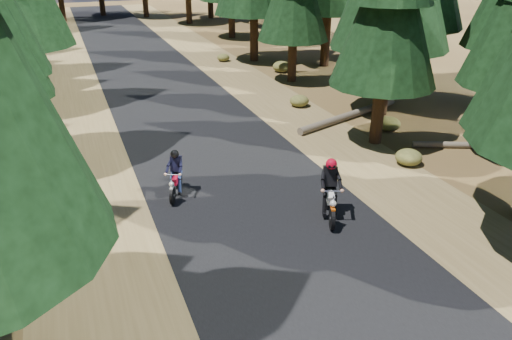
{
  "coord_description": "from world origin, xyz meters",
  "views": [
    {
      "loc": [
        -4.66,
        -10.53,
        7.0
      ],
      "look_at": [
        0.0,
        1.5,
        1.1
      ],
      "focal_mm": 35.0,
      "sensor_mm": 36.0,
      "label": 1
    }
  ],
  "objects": [
    {
      "name": "rider_lead",
      "position": [
        1.61,
        0.03,
        0.57
      ],
      "size": [
        1.25,
        1.99,
        1.71
      ],
      "rotation": [
        0.0,
        0.0,
        2.75
      ],
      "color": "silver",
      "rests_on": "road"
    },
    {
      "name": "shoulder_r",
      "position": [
        4.6,
        5.0,
        0.0
      ],
      "size": [
        3.2,
        100.0,
        0.01
      ],
      "primitive_type": "cube",
      "color": "brown",
      "rests_on": "ground"
    },
    {
      "name": "understory_shrubs",
      "position": [
        1.5,
        7.31,
        0.28
      ],
      "size": [
        15.08,
        30.2,
        0.64
      ],
      "color": "#474C1E",
      "rests_on": "ground"
    },
    {
      "name": "road",
      "position": [
        0.0,
        5.0,
        0.01
      ],
      "size": [
        6.0,
        100.0,
        0.01
      ],
      "primitive_type": "cube",
      "color": "black",
      "rests_on": "ground"
    },
    {
      "name": "shoulder_l",
      "position": [
        -4.6,
        5.0,
        0.0
      ],
      "size": [
        3.2,
        100.0,
        0.01
      ],
      "primitive_type": "cube",
      "color": "brown",
      "rests_on": "ground"
    },
    {
      "name": "ground",
      "position": [
        0.0,
        0.0,
        0.0
      ],
      "size": [
        120.0,
        120.0,
        0.0
      ],
      "primitive_type": "plane",
      "color": "#483119",
      "rests_on": "ground"
    },
    {
      "name": "log_far",
      "position": [
        9.07,
        2.68,
        0.12
      ],
      "size": [
        4.06,
        1.97,
        0.24
      ],
      "primitive_type": "cylinder",
      "rotation": [
        0.0,
        1.57,
        -0.42
      ],
      "color": "#4C4233",
      "rests_on": "ground"
    },
    {
      "name": "rider_follow",
      "position": [
        -2.06,
        2.86,
        0.48
      ],
      "size": [
        1.09,
        1.66,
        1.43
      ],
      "rotation": [
        0.0,
        0.0,
        2.72
      ],
      "color": "maroon",
      "rests_on": "road"
    },
    {
      "name": "log_near",
      "position": [
        6.62,
        7.29,
        0.16
      ],
      "size": [
        5.98,
        2.51,
        0.32
      ],
      "primitive_type": "cylinder",
      "rotation": [
        0.0,
        1.57,
        0.36
      ],
      "color": "#4C4233",
      "rests_on": "ground"
    }
  ]
}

